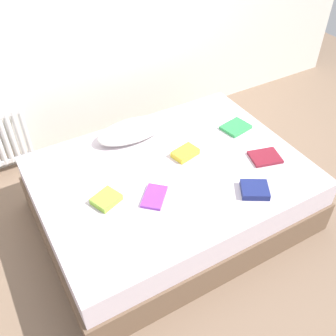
{
  "coord_description": "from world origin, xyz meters",
  "views": [
    {
      "loc": [
        -1.1,
        -1.85,
        2.43
      ],
      "look_at": [
        0.0,
        0.05,
        0.48
      ],
      "focal_mm": 41.46,
      "sensor_mm": 36.0,
      "label": 1
    }
  ],
  "objects_px": {
    "textbook_maroon": "(265,157)",
    "textbook_yellow": "(185,153)",
    "textbook_purple": "(154,197)",
    "textbook_navy": "(255,190)",
    "radiator": "(5,139)",
    "pillow": "(132,131)",
    "bed": "(171,194)",
    "textbook_green": "(236,127)",
    "textbook_lime": "(106,199)"
  },
  "relations": [
    {
      "from": "bed",
      "to": "textbook_lime",
      "type": "xyz_separation_m",
      "value": [
        -0.55,
        -0.06,
        0.28
      ]
    },
    {
      "from": "textbook_lime",
      "to": "textbook_yellow",
      "type": "relative_size",
      "value": 0.9
    },
    {
      "from": "textbook_green",
      "to": "textbook_navy",
      "type": "distance_m",
      "value": 0.76
    },
    {
      "from": "radiator",
      "to": "pillow",
      "type": "distance_m",
      "value": 1.15
    },
    {
      "from": "textbook_yellow",
      "to": "textbook_navy",
      "type": "bearing_deg",
      "value": -83.43
    },
    {
      "from": "textbook_navy",
      "to": "textbook_green",
      "type": "bearing_deg",
      "value": 93.51
    },
    {
      "from": "textbook_maroon",
      "to": "textbook_lime",
      "type": "height_order",
      "value": "textbook_lime"
    },
    {
      "from": "textbook_maroon",
      "to": "textbook_green",
      "type": "relative_size",
      "value": 1.01
    },
    {
      "from": "textbook_maroon",
      "to": "textbook_yellow",
      "type": "bearing_deg",
      "value": 161.91
    },
    {
      "from": "textbook_yellow",
      "to": "textbook_navy",
      "type": "height_order",
      "value": "textbook_yellow"
    },
    {
      "from": "textbook_purple",
      "to": "textbook_yellow",
      "type": "bearing_deg",
      "value": -13.64
    },
    {
      "from": "textbook_green",
      "to": "textbook_yellow",
      "type": "bearing_deg",
      "value": 178.37
    },
    {
      "from": "bed",
      "to": "textbook_yellow",
      "type": "height_order",
      "value": "textbook_yellow"
    },
    {
      "from": "textbook_maroon",
      "to": "bed",
      "type": "bearing_deg",
      "value": 175.72
    },
    {
      "from": "textbook_purple",
      "to": "bed",
      "type": "bearing_deg",
      "value": -9.64
    },
    {
      "from": "textbook_maroon",
      "to": "textbook_yellow",
      "type": "xyz_separation_m",
      "value": [
        -0.51,
        0.34,
        0.01
      ]
    },
    {
      "from": "textbook_yellow",
      "to": "textbook_purple",
      "type": "bearing_deg",
      "value": -159.35
    },
    {
      "from": "pillow",
      "to": "textbook_navy",
      "type": "bearing_deg",
      "value": -65.54
    },
    {
      "from": "radiator",
      "to": "textbook_purple",
      "type": "relative_size",
      "value": 2.26
    },
    {
      "from": "textbook_purple",
      "to": "textbook_yellow",
      "type": "distance_m",
      "value": 0.51
    },
    {
      "from": "textbook_yellow",
      "to": "pillow",
      "type": "bearing_deg",
      "value": 107.91
    },
    {
      "from": "textbook_purple",
      "to": "textbook_yellow",
      "type": "xyz_separation_m",
      "value": [
        0.43,
        0.28,
        0.01
      ]
    },
    {
      "from": "textbook_yellow",
      "to": "textbook_lime",
      "type": "bearing_deg",
      "value": 178.96
    },
    {
      "from": "bed",
      "to": "textbook_green",
      "type": "relative_size",
      "value": 8.99
    },
    {
      "from": "textbook_yellow",
      "to": "textbook_navy",
      "type": "distance_m",
      "value": 0.62
    },
    {
      "from": "bed",
      "to": "pillow",
      "type": "bearing_deg",
      "value": 98.0
    },
    {
      "from": "textbook_purple",
      "to": "textbook_navy",
      "type": "bearing_deg",
      "value": -72.65
    },
    {
      "from": "textbook_green",
      "to": "bed",
      "type": "bearing_deg",
      "value": -176.83
    },
    {
      "from": "textbook_lime",
      "to": "textbook_purple",
      "type": "height_order",
      "value": "textbook_lime"
    },
    {
      "from": "textbook_green",
      "to": "textbook_navy",
      "type": "bearing_deg",
      "value": -128.13
    },
    {
      "from": "textbook_navy",
      "to": "textbook_purple",
      "type": "bearing_deg",
      "value": -174.46
    },
    {
      "from": "pillow",
      "to": "textbook_maroon",
      "type": "distance_m",
      "value": 1.08
    },
    {
      "from": "pillow",
      "to": "textbook_maroon",
      "type": "relative_size",
      "value": 2.64
    },
    {
      "from": "pillow",
      "to": "textbook_lime",
      "type": "height_order",
      "value": "pillow"
    },
    {
      "from": "textbook_maroon",
      "to": "textbook_purple",
      "type": "xyz_separation_m",
      "value": [
        -0.94,
        0.05,
        -0.0
      ]
    },
    {
      "from": "textbook_maroon",
      "to": "textbook_lime",
      "type": "bearing_deg",
      "value": -173.3
    },
    {
      "from": "textbook_maroon",
      "to": "textbook_yellow",
      "type": "relative_size",
      "value": 1.14
    },
    {
      "from": "textbook_purple",
      "to": "textbook_navy",
      "type": "relative_size",
      "value": 1.2
    },
    {
      "from": "textbook_navy",
      "to": "textbook_yellow",
      "type": "bearing_deg",
      "value": 140.47
    },
    {
      "from": "textbook_lime",
      "to": "textbook_yellow",
      "type": "distance_m",
      "value": 0.74
    },
    {
      "from": "pillow",
      "to": "textbook_yellow",
      "type": "relative_size",
      "value": 3.02
    },
    {
      "from": "textbook_green",
      "to": "textbook_navy",
      "type": "xyz_separation_m",
      "value": [
        -0.35,
        -0.67,
        0.01
      ]
    },
    {
      "from": "radiator",
      "to": "textbook_purple",
      "type": "height_order",
      "value": "radiator"
    },
    {
      "from": "pillow",
      "to": "textbook_lime",
      "type": "bearing_deg",
      "value": -129.62
    },
    {
      "from": "textbook_lime",
      "to": "textbook_purple",
      "type": "bearing_deg",
      "value": -44.7
    },
    {
      "from": "textbook_maroon",
      "to": "textbook_yellow",
      "type": "height_order",
      "value": "textbook_yellow"
    },
    {
      "from": "bed",
      "to": "textbook_maroon",
      "type": "bearing_deg",
      "value": -19.46
    },
    {
      "from": "bed",
      "to": "textbook_maroon",
      "type": "distance_m",
      "value": 0.78
    },
    {
      "from": "pillow",
      "to": "textbook_navy",
      "type": "height_order",
      "value": "pillow"
    },
    {
      "from": "bed",
      "to": "textbook_lime",
      "type": "bearing_deg",
      "value": -173.77
    }
  ]
}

